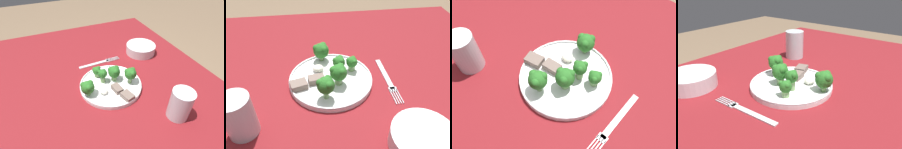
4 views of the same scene
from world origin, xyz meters
TOP-DOWN VIEW (x-y plane):
  - ground_plane at (0.00, 0.00)m, footprint 8.00×8.00m
  - table at (0.00, 0.00)m, footprint 1.32×0.95m
  - dinner_plate at (-0.04, 0.02)m, footprint 0.25×0.25m
  - fork at (-0.22, 0.04)m, footprint 0.03×0.20m
  - drinking_glass at (0.18, 0.17)m, footprint 0.07×0.07m
  - broccoli_floret_near_rim_left at (-0.11, -0.01)m, footprint 0.04×0.03m
  - broccoli_floret_center_left at (-0.07, -0.00)m, footprint 0.04×0.04m
  - broccoli_floret_back_left at (-0.06, 0.05)m, footprint 0.05×0.05m
  - broccoli_floret_front_left at (-0.02, 0.10)m, footprint 0.05×0.05m
  - broccoli_floret_center_back at (-0.02, -0.08)m, footprint 0.05×0.05m
  - meat_slice_front_slice at (0.00, 0.03)m, footprint 0.05×0.04m
  - meat_slice_middle_slice at (0.05, 0.05)m, footprint 0.05×0.05m
  - sauce_dollop at (-0.01, -0.02)m, footprint 0.03×0.03m

SIDE VIEW (x-z plane):
  - ground_plane at x=0.00m, z-range 0.00..0.00m
  - table at x=0.00m, z-range 0.28..1.03m
  - fork at x=-0.22m, z-range 0.75..0.75m
  - dinner_plate at x=-0.04m, z-range 0.75..0.77m
  - meat_slice_front_slice at x=0.00m, z-range 0.76..0.78m
  - sauce_dollop at x=-0.01m, z-range 0.76..0.78m
  - meat_slice_middle_slice at x=0.05m, z-range 0.76..0.78m
  - broccoli_floret_near_rim_left at x=-0.11m, z-range 0.77..0.82m
  - drinking_glass at x=0.18m, z-range 0.74..0.85m
  - broccoli_floret_center_back at x=-0.02m, z-range 0.77..0.83m
  - broccoli_floret_center_left at x=-0.07m, z-range 0.77..0.83m
  - broccoli_floret_back_left at x=-0.06m, z-range 0.77..0.84m
  - broccoli_floret_front_left at x=-0.02m, z-range 0.77..0.84m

